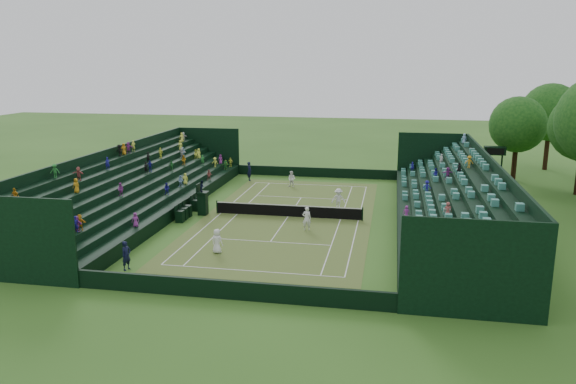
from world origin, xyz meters
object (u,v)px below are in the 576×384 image
tennis_net (288,210)px  player_far_west (292,179)px  umpire_chair (203,200)px  player_near_east (307,218)px  player_near_west (217,241)px  player_far_east (338,199)px

tennis_net → player_far_west: bearing=98.7°
umpire_chair → player_near_east: umpire_chair is taller
player_near_west → player_far_west: player_near_west is taller
umpire_chair → player_far_west: (5.12, 11.23, -0.40)m
umpire_chair → player_near_east: (8.74, -2.66, -0.31)m
tennis_net → player_near_east: (1.98, -3.26, 0.35)m
tennis_net → player_far_east: player_far_east is taller
player_far_east → player_far_west: bearing=110.5°
tennis_net → player_far_west: (-1.64, 10.64, 0.26)m
umpire_chair → player_far_west: size_ratio=1.76×
player_near_east → player_far_east: bearing=-115.4°
tennis_net → player_near_west: (-2.84, -9.18, 0.27)m
player_far_west → player_far_east: 9.42m
player_near_west → player_far_east: bearing=-102.9°
player_near_west → player_far_east: (6.50, 12.03, 0.11)m
player_near_east → tennis_net: bearing=-68.7°
umpire_chair → player_near_east: 9.14m
tennis_net → player_near_west: size_ratio=7.37×
umpire_chair → player_far_east: umpire_chair is taller
player_near_west → player_far_west: 19.86m
player_near_east → player_far_east: size_ratio=0.98×
player_far_west → player_near_west: bearing=-79.4°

